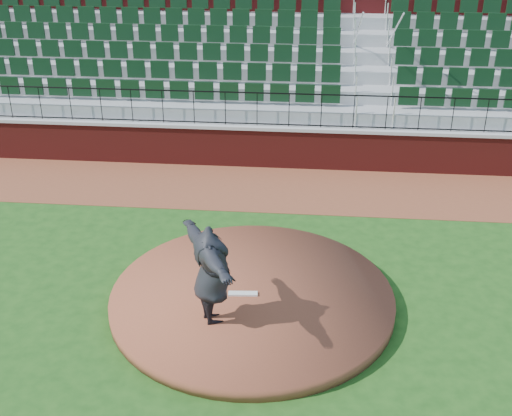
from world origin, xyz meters
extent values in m
plane|color=#1C4814|center=(0.00, 0.00, 0.00)|extent=(90.00, 90.00, 0.00)
cube|color=brown|center=(0.00, 5.40, 0.01)|extent=(34.00, 3.20, 0.01)
cube|color=maroon|center=(0.00, 7.00, 0.60)|extent=(34.00, 0.35, 1.20)
cube|color=#B7B7B7|center=(0.00, 7.00, 1.25)|extent=(34.00, 0.45, 0.10)
cube|color=maroon|center=(0.00, 12.52, 2.75)|extent=(34.00, 0.50, 5.50)
cylinder|color=brown|center=(0.08, -0.28, 0.12)|extent=(5.83, 5.83, 0.25)
cube|color=silver|center=(-0.10, -0.37, 0.27)|extent=(0.61, 0.19, 0.04)
imported|color=black|center=(-0.57, -1.28, 1.28)|extent=(1.78, 2.57, 2.06)
camera|label=1|loc=(1.18, -11.31, 7.77)|focal=45.30mm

